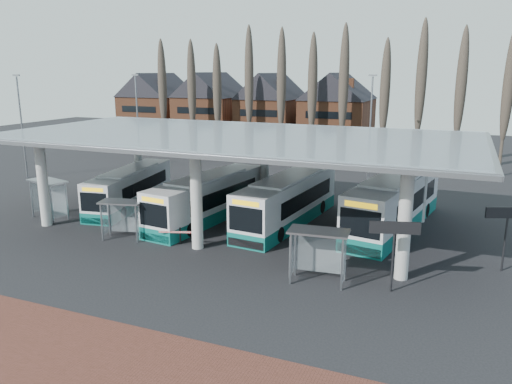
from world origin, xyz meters
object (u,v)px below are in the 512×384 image
at_px(bus_1, 208,199).
at_px(shelter_2, 319,244).
at_px(shelter_1, 123,211).
at_px(shelter_0, 50,190).
at_px(bus_0, 131,188).
at_px(bus_2, 288,201).
at_px(bus_3, 395,203).

xyz_separation_m(bus_1, shelter_2, (10.34, -7.63, 0.49)).
bearing_deg(shelter_1, shelter_0, 153.75).
bearing_deg(shelter_0, bus_1, 34.77).
xyz_separation_m(bus_0, bus_2, (13.12, 0.36, 0.18)).
xyz_separation_m(bus_3, shelter_2, (-2.33, -10.80, 0.31)).
distance_m(bus_2, shelter_0, 17.31).
distance_m(bus_1, shelter_2, 12.85).
bearing_deg(shelter_2, shelter_1, 166.63).
height_order(bus_3, shelter_2, bus_3).
relative_size(bus_3, shelter_2, 4.27).
xyz_separation_m(bus_0, shelter_1, (4.45, -6.85, 0.40)).
distance_m(bus_1, shelter_0, 11.56).
distance_m(bus_3, shelter_2, 11.05).
distance_m(bus_3, shelter_0, 24.57).
distance_m(bus_1, bus_2, 5.79).
height_order(bus_1, shelter_1, bus_1).
relative_size(bus_3, shelter_0, 4.02).
bearing_deg(shelter_1, bus_2, 26.60).
bearing_deg(shelter_2, shelter_0, 164.60).
height_order(bus_0, shelter_0, bus_0).
bearing_deg(bus_2, shelter_2, -56.94).
height_order(shelter_1, shelter_2, shelter_2).
bearing_deg(shelter_1, shelter_2, -20.77).
bearing_deg(bus_0, bus_1, -17.02).
height_order(bus_1, shelter_0, bus_1).
bearing_deg(bus_3, shelter_2, -92.64).
bearing_deg(bus_3, bus_1, -156.40).
height_order(bus_0, shelter_1, bus_0).
bearing_deg(shelter_1, bus_1, 49.24).
height_order(bus_1, bus_2, bus_2).
relative_size(bus_2, shelter_0, 3.72).
bearing_deg(bus_1, bus_3, 20.89).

